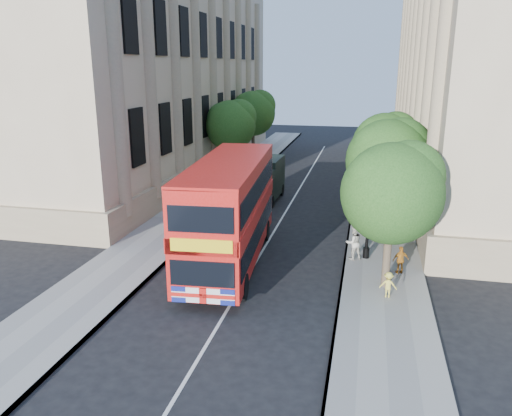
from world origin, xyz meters
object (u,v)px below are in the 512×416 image
Objects in this scene: lamp_post at (369,209)px; woman_pedestrian at (354,243)px; double_decker_bus at (230,209)px; box_van at (263,181)px; police_constable at (232,275)px.

lamp_post is 3.22× the size of woman_pedestrian.
lamp_post is 6.38m from double_decker_bus.
box_van is at bearing -85.27° from woman_pedestrian.
police_constable is at bearing -81.41° from box_van.
box_van is 11.56m from woman_pedestrian.
woman_pedestrian is (5.52, 1.52, -1.69)m from double_decker_bus.
lamp_post reaches higher than double_decker_bus.
double_decker_bus reaches higher than woman_pedestrian.
woman_pedestrian is at bearing -155.56° from lamp_post.
woman_pedestrian is (-0.60, -0.27, -1.59)m from lamp_post.
box_van is 14.51m from police_constable.
lamp_post reaches higher than box_van.
double_decker_bus is 5.87× the size of police_constable.
double_decker_bus is at bearing -13.06° from woman_pedestrian.
police_constable reaches higher than woman_pedestrian.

